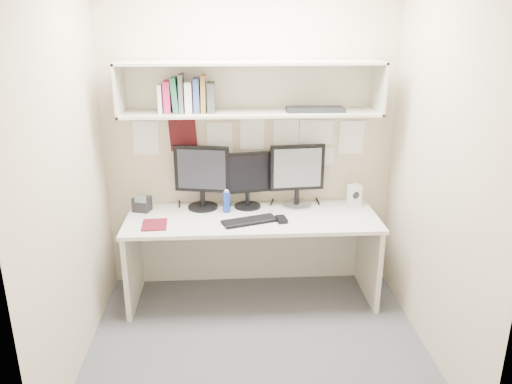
{
  "coord_description": "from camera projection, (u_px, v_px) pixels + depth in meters",
  "views": [
    {
      "loc": [
        -0.19,
        -3.04,
        2.21
      ],
      "look_at": [
        0.01,
        0.35,
        1.04
      ],
      "focal_mm": 35.0,
      "sensor_mm": 36.0,
      "label": 1
    }
  ],
  "objects": [
    {
      "name": "blue_bottle",
      "position": [
        227.0,
        202.0,
        4.04
      ],
      "size": [
        0.06,
        0.06,
        0.19
      ],
      "color": "navy",
      "rests_on": "desk"
    },
    {
      "name": "wall_right",
      "position": [
        441.0,
        168.0,
        3.24
      ],
      "size": [
        0.02,
        2.0,
        2.6
      ],
      "primitive_type": "cube",
      "color": "#BDAD91",
      "rests_on": "ground"
    },
    {
      "name": "mouse",
      "position": [
        281.0,
        219.0,
        3.87
      ],
      "size": [
        0.09,
        0.13,
        0.04
      ],
      "primitive_type": "cube",
      "rotation": [
        0.0,
        0.0,
        0.18
      ],
      "color": "black",
      "rests_on": "desk"
    },
    {
      "name": "desk_phone",
      "position": [
        142.0,
        204.0,
        4.07
      ],
      "size": [
        0.16,
        0.15,
        0.16
      ],
      "rotation": [
        0.0,
        0.0,
        -0.32
      ],
      "color": "black",
      "rests_on": "desk"
    },
    {
      "name": "pinned_papers",
      "position": [
        250.0,
        143.0,
        4.13
      ],
      "size": [
        1.92,
        0.01,
        0.48
      ],
      "primitive_type": null,
      "color": "white",
      "rests_on": "wall_back"
    },
    {
      "name": "monitor_center",
      "position": [
        247.0,
        178.0,
        4.1
      ],
      "size": [
        0.4,
        0.22,
        0.47
      ],
      "rotation": [
        0.0,
        0.0,
        0.19
      ],
      "color": "black",
      "rests_on": "desk"
    },
    {
      "name": "speaker",
      "position": [
        354.0,
        195.0,
        4.18
      ],
      "size": [
        0.12,
        0.12,
        0.18
      ],
      "rotation": [
        0.0,
        0.0,
        0.38
      ],
      "color": "silver",
      "rests_on": "desk"
    },
    {
      "name": "overhead_hutch",
      "position": [
        251.0,
        87.0,
        3.85
      ],
      "size": [
        2.0,
        0.38,
        0.4
      ],
      "color": "beige",
      "rests_on": "wall_back"
    },
    {
      "name": "keyboard",
      "position": [
        250.0,
        221.0,
        3.85
      ],
      "size": [
        0.45,
        0.28,
        0.02
      ],
      "primitive_type": "cube",
      "rotation": [
        0.0,
        0.0,
        0.33
      ],
      "color": "black",
      "rests_on": "desk"
    },
    {
      "name": "maroon_notebook",
      "position": [
        155.0,
        225.0,
        3.79
      ],
      "size": [
        0.2,
        0.24,
        0.01
      ],
      "primitive_type": "cube",
      "rotation": [
        0.0,
        0.0,
        0.07
      ],
      "color": "#560E1B",
      "rests_on": "desk"
    },
    {
      "name": "wall_back",
      "position": [
        250.0,
        136.0,
        4.12
      ],
      "size": [
        2.4,
        0.02,
        2.6
      ],
      "primitive_type": "cube",
      "color": "#BDAD91",
      "rests_on": "ground"
    },
    {
      "name": "hutch_tray",
      "position": [
        315.0,
        109.0,
        3.86
      ],
      "size": [
        0.45,
        0.18,
        0.03
      ],
      "primitive_type": "cube",
      "rotation": [
        0.0,
        0.0,
        -0.02
      ],
      "color": "black",
      "rests_on": "overhead_hutch"
    },
    {
      "name": "desk",
      "position": [
        252.0,
        257.0,
        4.1
      ],
      "size": [
        2.0,
        0.7,
        0.73
      ],
      "color": "beige",
      "rests_on": "floor"
    },
    {
      "name": "monitor_right",
      "position": [
        297.0,
        174.0,
        4.11
      ],
      "size": [
        0.45,
        0.25,
        0.52
      ],
      "rotation": [
        0.0,
        0.0,
        0.09
      ],
      "color": "#A5A5AA",
      "rests_on": "desk"
    },
    {
      "name": "book_stack",
      "position": [
        187.0,
        96.0,
        3.8
      ],
      "size": [
        0.42,
        0.18,
        0.29
      ],
      "color": "white",
      "rests_on": "overhead_hutch"
    },
    {
      "name": "monitor_left",
      "position": [
        202.0,
        175.0,
        4.07
      ],
      "size": [
        0.45,
        0.25,
        0.53
      ],
      "rotation": [
        0.0,
        0.0,
        -0.19
      ],
      "color": "black",
      "rests_on": "desk"
    },
    {
      "name": "wall_left",
      "position": [
        66.0,
        174.0,
        3.11
      ],
      "size": [
        0.02,
        2.0,
        2.6
      ],
      "primitive_type": "cube",
      "color": "#BDAD91",
      "rests_on": "ground"
    },
    {
      "name": "wall_front",
      "position": [
        271.0,
        235.0,
        2.23
      ],
      "size": [
        2.4,
        0.02,
        2.6
      ],
      "primitive_type": "cube",
      "color": "#BDAD91",
      "rests_on": "ground"
    },
    {
      "name": "floor",
      "position": [
        257.0,
        343.0,
        3.6
      ],
      "size": [
        2.4,
        2.0,
        0.01
      ],
      "primitive_type": "cube",
      "color": "#46474B",
      "rests_on": "ground"
    }
  ]
}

